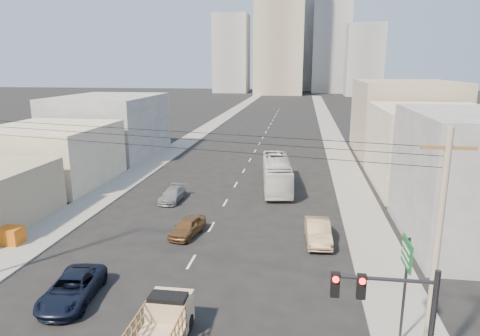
% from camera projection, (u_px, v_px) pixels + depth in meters
% --- Properties ---
extents(sidewalk_left, '(3.50, 180.00, 0.12)m').
position_uv_depth(sidewalk_left, '(212.00, 125.00, 88.08)').
color(sidewalk_left, gray).
rests_on(sidewalk_left, ground).
extents(sidewalk_right, '(3.50, 180.00, 0.12)m').
position_uv_depth(sidewalk_right, '(328.00, 127.00, 84.76)').
color(sidewalk_right, gray).
rests_on(sidewalk_right, ground).
extents(lane_dashes, '(0.15, 104.00, 0.01)m').
position_uv_depth(lane_dashes, '(261.00, 140.00, 70.08)').
color(lane_dashes, silver).
rests_on(lane_dashes, ground).
extents(flatbed_pickup, '(1.95, 4.41, 1.90)m').
position_uv_depth(flatbed_pickup, '(162.00, 322.00, 18.63)').
color(flatbed_pickup, tan).
rests_on(flatbed_pickup, ground).
extents(navy_pickup, '(2.81, 5.17, 1.38)m').
position_uv_depth(navy_pickup, '(72.00, 289.00, 22.21)').
color(navy_pickup, black).
rests_on(navy_pickup, ground).
extents(city_bus, '(3.70, 11.08, 3.03)m').
position_uv_depth(city_bus, '(277.00, 173.00, 42.72)').
color(city_bus, silver).
rests_on(city_bus, ground).
extents(sedan_brown, '(2.28, 4.08, 1.31)m').
position_uv_depth(sedan_brown, '(188.00, 227.00, 30.82)').
color(sedan_brown, brown).
rests_on(sedan_brown, ground).
extents(sedan_tan, '(1.88, 4.70, 1.52)m').
position_uv_depth(sedan_tan, '(318.00, 232.00, 29.65)').
color(sedan_tan, '#9A7D5A').
rests_on(sedan_tan, ground).
extents(sedan_grey, '(1.79, 4.13, 1.18)m').
position_uv_depth(sedan_grey, '(173.00, 195.00, 38.71)').
color(sedan_grey, slate).
rests_on(sedan_grey, ground).
extents(traffic_signal, '(3.23, 0.35, 6.00)m').
position_uv_depth(traffic_signal, '(397.00, 325.00, 13.39)').
color(traffic_signal, '#2D2D33').
rests_on(traffic_signal, ground).
extents(green_sign, '(0.18, 1.60, 5.00)m').
position_uv_depth(green_sign, '(406.00, 265.00, 18.09)').
color(green_sign, '#2D2D33').
rests_on(green_sign, ground).
extents(utility_pole, '(1.80, 0.24, 10.00)m').
position_uv_depth(utility_pole, '(435.00, 261.00, 15.30)').
color(utility_pole, tan).
rests_on(utility_pole, ground).
extents(overhead_wires, '(23.01, 5.02, 0.72)m').
position_uv_depth(overhead_wires, '(147.00, 137.00, 18.44)').
color(overhead_wires, black).
rests_on(overhead_wires, ground).
extents(crate_stack, '(1.80, 1.20, 1.14)m').
position_uv_depth(crate_stack, '(9.00, 235.00, 29.17)').
color(crate_stack, '#C35D12').
rests_on(crate_stack, sidewalk_left).
extents(bldg_right_mid, '(11.00, 14.00, 8.00)m').
position_uv_depth(bldg_right_mid, '(433.00, 148.00, 42.34)').
color(bldg_right_mid, '#B7A893').
rests_on(bldg_right_mid, ground).
extents(bldg_right_far, '(12.00, 16.00, 10.00)m').
position_uv_depth(bldg_right_far, '(403.00, 119.00, 57.43)').
color(bldg_right_far, tan).
rests_on(bldg_right_far, ground).
extents(bldg_left_mid, '(11.00, 12.00, 6.00)m').
position_uv_depth(bldg_left_mid, '(51.00, 155.00, 44.17)').
color(bldg_left_mid, '#B7A893').
rests_on(bldg_left_mid, ground).
extents(bldg_left_far, '(12.00, 16.00, 8.00)m').
position_uv_depth(bldg_left_far, '(110.00, 125.00, 58.43)').
color(bldg_left_far, gray).
rests_on(bldg_left_far, ground).
extents(high_rise_tower, '(20.00, 20.00, 60.00)m').
position_uv_depth(high_rise_tower, '(280.00, 21.00, 176.18)').
color(high_rise_tower, gray).
rests_on(high_rise_tower, ground).
extents(midrise_ne, '(16.00, 16.00, 40.00)m').
position_uv_depth(midrise_ne, '(331.00, 47.00, 189.84)').
color(midrise_ne, '#919399').
rests_on(midrise_ne, ground).
extents(midrise_nw, '(15.00, 15.00, 34.00)m').
position_uv_depth(midrise_nw, '(232.00, 54.00, 191.95)').
color(midrise_nw, '#919399').
rests_on(midrise_nw, ground).
extents(midrise_back, '(18.00, 18.00, 44.00)m').
position_uv_depth(midrise_back, '(304.00, 44.00, 205.50)').
color(midrise_back, gray).
rests_on(midrise_back, ground).
extents(midrise_east, '(14.00, 14.00, 28.00)m').
position_uv_depth(midrise_east, '(364.00, 60.00, 170.31)').
color(midrise_east, '#919399').
rests_on(midrise_east, ground).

